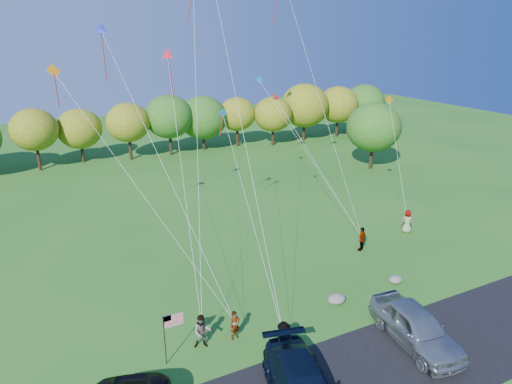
{
  "coord_description": "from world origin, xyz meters",
  "views": [
    {
      "loc": [
        -9.92,
        -16.6,
        14.93
      ],
      "look_at": [
        1.43,
        6.0,
        5.89
      ],
      "focal_mm": 32.0,
      "sensor_mm": 36.0,
      "label": 1
    }
  ],
  "objects_px": {
    "flyer_a": "(235,325)",
    "flyer_c": "(284,338)",
    "flyer_e": "(407,221)",
    "flyer_b": "(202,331)",
    "flyer_d": "(362,239)",
    "minivan_silver": "(416,327)"
  },
  "relations": [
    {
      "from": "flyer_c",
      "to": "flyer_e",
      "type": "relative_size",
      "value": 0.94
    },
    {
      "from": "flyer_b",
      "to": "flyer_e",
      "type": "distance_m",
      "value": 19.78
    },
    {
      "from": "flyer_c",
      "to": "flyer_a",
      "type": "bearing_deg",
      "value": -48.66
    },
    {
      "from": "flyer_e",
      "to": "flyer_b",
      "type": "bearing_deg",
      "value": 53.27
    },
    {
      "from": "flyer_b",
      "to": "flyer_d",
      "type": "relative_size",
      "value": 1.02
    },
    {
      "from": "flyer_d",
      "to": "flyer_e",
      "type": "height_order",
      "value": "flyer_e"
    },
    {
      "from": "flyer_e",
      "to": "flyer_c",
      "type": "bearing_deg",
      "value": 63.38
    },
    {
      "from": "minivan_silver",
      "to": "flyer_d",
      "type": "xyz_separation_m",
      "value": [
        4.27,
        9.42,
        -0.13
      ]
    },
    {
      "from": "flyer_a",
      "to": "flyer_d",
      "type": "distance_m",
      "value": 13.1
    },
    {
      "from": "flyer_e",
      "to": "flyer_a",
      "type": "bearing_deg",
      "value": 55.12
    },
    {
      "from": "flyer_a",
      "to": "flyer_b",
      "type": "height_order",
      "value": "flyer_b"
    },
    {
      "from": "flyer_d",
      "to": "flyer_e",
      "type": "relative_size",
      "value": 0.97
    },
    {
      "from": "minivan_silver",
      "to": "flyer_e",
      "type": "height_order",
      "value": "minivan_silver"
    },
    {
      "from": "flyer_b",
      "to": "flyer_d",
      "type": "height_order",
      "value": "flyer_b"
    },
    {
      "from": "flyer_a",
      "to": "minivan_silver",
      "type": "bearing_deg",
      "value": -42.17
    },
    {
      "from": "flyer_b",
      "to": "flyer_c",
      "type": "xyz_separation_m",
      "value": [
        3.36,
        -2.19,
        -0.03
      ]
    },
    {
      "from": "flyer_a",
      "to": "flyer_c",
      "type": "bearing_deg",
      "value": -64.45
    },
    {
      "from": "flyer_b",
      "to": "flyer_e",
      "type": "xyz_separation_m",
      "value": [
        18.94,
        5.71,
        0.02
      ]
    },
    {
      "from": "flyer_c",
      "to": "minivan_silver",
      "type": "bearing_deg",
      "value": 162.35
    },
    {
      "from": "flyer_d",
      "to": "flyer_a",
      "type": "bearing_deg",
      "value": -5.56
    },
    {
      "from": "flyer_a",
      "to": "flyer_d",
      "type": "relative_size",
      "value": 0.89
    },
    {
      "from": "flyer_b",
      "to": "flyer_d",
      "type": "xyz_separation_m",
      "value": [
        13.84,
        4.87,
        -0.02
      ]
    }
  ]
}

